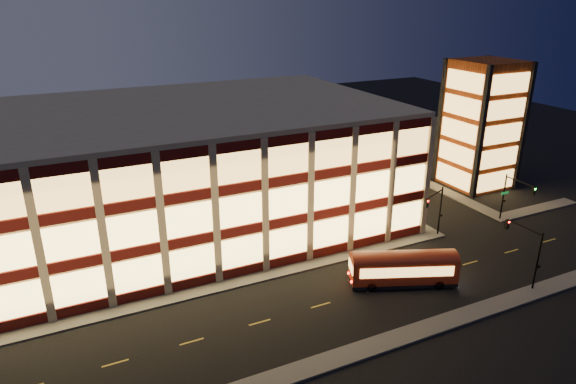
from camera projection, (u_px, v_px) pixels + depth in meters
ground at (255, 284)px, 49.95m from camera, size 200.00×200.00×0.00m
sidewalk_office_south at (222, 285)px, 49.54m from camera, size 54.00×2.00×0.15m
sidewalk_office_east at (358, 190)px, 73.54m from camera, size 2.00×30.00×0.15m
sidewalk_tower_south at (535, 209)px, 67.03m from camera, size 14.00×2.00×0.15m
sidewalk_tower_west at (419, 179)px, 78.02m from camera, size 2.00×30.00×0.15m
sidewalk_near at (320, 364)px, 39.01m from camera, size 100.00×2.00×0.15m
office_building at (176, 168)px, 60.34m from camera, size 50.45×30.45×14.50m
stair_tower at (481, 125)px, 72.99m from camera, size 8.60×8.60×18.00m
traffic_signal_far at (436, 206)px, 57.70m from camera, size 3.79×1.87×6.00m
traffic_signal_right at (514, 193)px, 61.57m from camera, size 1.20×4.37×6.00m
traffic_signal_near at (526, 245)px, 48.76m from camera, size 0.32×4.45×6.00m
trolley_bus at (403, 267)px, 49.25m from camera, size 10.37×6.22×3.44m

